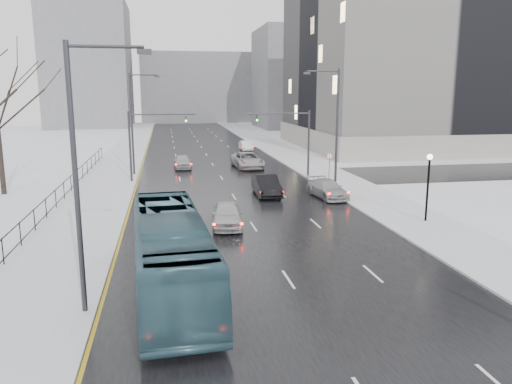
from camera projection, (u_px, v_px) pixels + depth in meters
road at (211, 162)px, 58.91m from camera, size 16.00×150.00×0.04m
cross_road at (223, 180)px, 47.34m from camera, size 130.00×10.00×0.04m
sidewalk_left at (120, 164)px, 57.07m from camera, size 5.00×150.00×0.16m
sidewalk_right at (297, 159)px, 60.73m from camera, size 5.00×150.00×0.16m
park_strip at (32, 166)px, 55.42m from camera, size 14.00×150.00×0.12m
tree_park_e at (4, 195)px, 40.32m from camera, size 9.45×9.45×13.50m
iron_fence at (25, 227)px, 27.54m from camera, size 0.06×70.00×1.30m
streetlight_r_mid at (334, 125)px, 39.93m from camera, size 2.95×0.25×10.00m
streetlight_l_near at (82, 168)px, 17.80m from camera, size 2.95×0.25×10.00m
streetlight_l_far at (134, 119)px, 48.66m from camera, size 2.95×0.25×10.00m
lamppost_r_mid at (428, 178)px, 31.32m from camera, size 0.36×0.36×4.28m
mast_signal_right at (298, 135)px, 47.80m from camera, size 6.10×0.33×6.50m
mast_signal_left at (142, 138)px, 45.25m from camera, size 6.10×0.33×6.50m
no_uturn_sign at (329, 159)px, 44.63m from camera, size 0.60×0.06×2.70m
civic_building at (437, 71)px, 74.35m from camera, size 41.00×31.00×24.80m
bldg_far_right at (310, 79)px, 114.63m from camera, size 24.00×20.00×22.00m
bldg_far_left at (89, 65)px, 114.97m from camera, size 18.00×22.00×28.00m
bldg_far_center at (198, 88)px, 134.96m from camera, size 30.00×18.00×18.00m
bus at (171, 253)px, 20.61m from camera, size 3.56×12.20×3.36m
sedan_center_near at (227, 215)px, 30.74m from camera, size 2.24×4.69×1.55m
sedan_right_near at (266, 185)px, 39.88m from camera, size 1.84×5.04×1.65m
sedan_right_cross at (248, 160)px, 54.22m from camera, size 3.22×6.27×1.69m
sedan_right_far at (327, 189)px, 39.16m from camera, size 2.56×5.02×1.40m
sedan_center_far at (182, 161)px, 53.90m from camera, size 1.87×4.46×1.51m
sedan_right_distant at (246, 146)px, 70.14m from camera, size 1.53×4.11×1.34m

